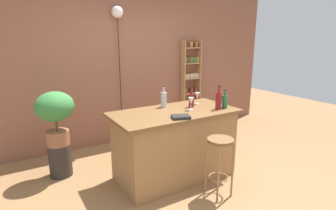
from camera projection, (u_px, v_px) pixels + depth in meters
ground at (187, 186)px, 3.42m from camera, size 12.00×12.00×0.00m
back_wall at (124, 63)px, 4.70m from camera, size 6.40×0.10×2.80m
kitchen_counter at (175, 144)px, 3.56m from camera, size 1.62×0.81×0.91m
bar_stool at (220, 155)px, 3.11m from camera, size 0.30×0.30×0.71m
spice_shelf at (191, 84)px, 5.37m from camera, size 0.40×0.14×1.78m
plant_stool at (60, 160)px, 3.63m from camera, size 0.29×0.29×0.45m
potted_plant at (55, 112)px, 3.47m from camera, size 0.49×0.44×0.72m
bottle_wine_red at (191, 100)px, 3.64m from camera, size 0.07×0.07×0.27m
bottle_olive_oil at (225, 101)px, 3.58m from camera, size 0.07×0.07×0.25m
bottle_soda_blue at (218, 100)px, 3.51m from camera, size 0.08×0.08×0.32m
bottle_vinegar at (164, 99)px, 3.63m from camera, size 0.08×0.08×0.29m
wine_glass_left at (197, 96)px, 3.80m from camera, size 0.07×0.07×0.16m
wine_glass_center at (191, 101)px, 3.48m from camera, size 0.07×0.07×0.16m
cookbook at (181, 117)px, 3.14m from camera, size 0.25×0.21×0.03m
pendant_globe_light at (117, 15)px, 4.35m from camera, size 0.19×0.19×2.33m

